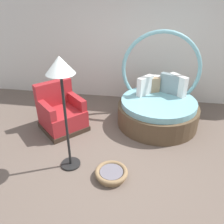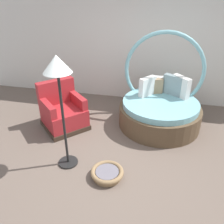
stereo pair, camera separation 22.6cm
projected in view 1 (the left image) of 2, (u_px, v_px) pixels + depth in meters
name	position (u px, v px, depth m)	size (l,w,h in m)	color
ground_plane	(114.00, 160.00, 3.97)	(8.00, 8.00, 0.02)	#66564C
back_wall	(131.00, 39.00, 5.47)	(8.00, 0.12, 2.96)	silver
round_daybed	(158.00, 106.00, 4.88)	(1.67, 1.67, 1.86)	brown
red_armchair	(61.00, 114.00, 4.69)	(1.13, 1.13, 0.94)	#38281E
pet_basket	(111.00, 173.00, 3.57)	(0.51, 0.51, 0.13)	#8E704C
floor_lamp	(61.00, 77.00, 3.11)	(0.40, 0.40, 1.82)	black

